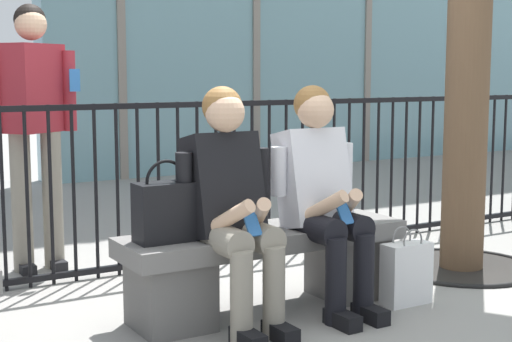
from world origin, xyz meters
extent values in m
plane|color=gray|center=(0.00, 0.00, 0.00)|extent=(60.00, 60.00, 0.00)
cube|color=slate|center=(0.00, 0.00, 0.40)|extent=(1.60, 0.44, 0.10)
cube|color=#605E5B|center=(-0.56, 0.00, 0.17)|extent=(0.36, 0.37, 0.35)
cube|color=#605E5B|center=(0.56, 0.00, 0.17)|extent=(0.36, 0.37, 0.35)
cylinder|color=gray|center=(-0.37, -0.18, 0.47)|extent=(0.15, 0.40, 0.15)
cylinder|color=gray|center=(-0.37, -0.38, 0.23)|extent=(0.11, 0.11, 0.45)
cube|color=black|center=(-0.37, -0.44, 0.04)|extent=(0.09, 0.22, 0.08)
cylinder|color=gray|center=(-0.19, -0.18, 0.47)|extent=(0.15, 0.40, 0.15)
cylinder|color=gray|center=(-0.19, -0.38, 0.23)|extent=(0.11, 0.11, 0.45)
cube|color=black|center=(-0.19, -0.44, 0.04)|extent=(0.09, 0.22, 0.08)
cube|color=black|center=(-0.28, -0.04, 0.71)|extent=(0.36, 0.30, 0.55)
cylinder|color=black|center=(-0.50, -0.04, 0.76)|extent=(0.08, 0.08, 0.26)
cylinder|color=#DBAD89|center=(-0.36, -0.26, 0.59)|extent=(0.16, 0.28, 0.20)
cylinder|color=black|center=(-0.06, -0.04, 0.76)|extent=(0.08, 0.08, 0.26)
cylinder|color=#DBAD89|center=(-0.20, -0.26, 0.59)|extent=(0.16, 0.28, 0.20)
cube|color=#2D6BB7|center=(-0.28, -0.32, 0.57)|extent=(0.07, 0.10, 0.13)
sphere|color=#DBAD89|center=(-0.28, -0.06, 1.08)|extent=(0.20, 0.20, 0.20)
sphere|color=olive|center=(-0.28, -0.03, 1.11)|extent=(0.20, 0.20, 0.20)
cylinder|color=black|center=(0.19, -0.18, 0.47)|extent=(0.15, 0.40, 0.15)
cylinder|color=black|center=(0.19, -0.38, 0.23)|extent=(0.11, 0.11, 0.45)
cube|color=black|center=(0.19, -0.44, 0.04)|extent=(0.09, 0.22, 0.08)
cylinder|color=black|center=(0.37, -0.18, 0.47)|extent=(0.15, 0.40, 0.15)
cylinder|color=black|center=(0.37, -0.38, 0.23)|extent=(0.11, 0.11, 0.45)
cube|color=black|center=(0.37, -0.44, 0.04)|extent=(0.09, 0.22, 0.08)
cube|color=silver|center=(0.28, -0.04, 0.71)|extent=(0.36, 0.30, 0.55)
cylinder|color=silver|center=(0.06, -0.04, 0.76)|extent=(0.08, 0.08, 0.26)
cylinder|color=#DBAD89|center=(0.20, -0.26, 0.59)|extent=(0.16, 0.28, 0.20)
cylinder|color=silver|center=(0.50, -0.04, 0.76)|extent=(0.08, 0.08, 0.26)
cylinder|color=#DBAD89|center=(0.36, -0.26, 0.59)|extent=(0.16, 0.28, 0.20)
cube|color=#2D6BB7|center=(0.28, -0.32, 0.57)|extent=(0.07, 0.10, 0.13)
sphere|color=#DBAD89|center=(0.28, -0.06, 1.08)|extent=(0.20, 0.20, 0.20)
sphere|color=olive|center=(0.28, -0.03, 1.11)|extent=(0.20, 0.20, 0.20)
cube|color=black|center=(-0.58, -0.01, 0.60)|extent=(0.31, 0.16, 0.29)
torus|color=black|center=(-0.58, -0.01, 0.75)|extent=(0.22, 0.02, 0.22)
cube|color=white|center=(0.73, -0.30, 0.17)|extent=(0.28, 0.13, 0.34)
torus|color=slate|center=(0.73, -0.35, 0.36)|extent=(0.14, 0.01, 0.14)
torus|color=slate|center=(0.73, -0.26, 0.36)|extent=(0.14, 0.01, 0.14)
cylinder|color=gray|center=(-0.92, 1.50, 0.45)|extent=(0.13, 0.13, 0.90)
cube|color=black|center=(-0.92, 1.46, 0.03)|extent=(0.09, 0.22, 0.06)
cylinder|color=gray|center=(-0.72, 1.50, 0.45)|extent=(0.13, 0.13, 0.90)
cube|color=black|center=(-0.72, 1.46, 0.03)|extent=(0.09, 0.22, 0.06)
cube|color=maroon|center=(-0.82, 1.50, 1.18)|extent=(0.44, 0.40, 0.56)
cylinder|color=maroon|center=(-0.58, 1.50, 1.16)|extent=(0.08, 0.08, 0.52)
sphere|color=#DBAD89|center=(-0.82, 1.50, 1.58)|extent=(0.20, 0.20, 0.20)
sphere|color=black|center=(-0.82, 1.52, 1.61)|extent=(0.20, 0.20, 0.20)
cube|color=#2D6BB7|center=(-0.58, 1.40, 1.23)|extent=(0.07, 0.01, 0.14)
cylinder|color=black|center=(-1.12, 1.09, 0.55)|extent=(0.02, 0.02, 1.09)
cylinder|color=black|center=(-0.98, 1.09, 0.55)|extent=(0.02, 0.02, 1.09)
cylinder|color=black|center=(-0.84, 1.09, 0.55)|extent=(0.02, 0.02, 1.09)
cylinder|color=black|center=(-0.70, 1.09, 0.55)|extent=(0.02, 0.02, 1.09)
cylinder|color=black|center=(-0.56, 1.09, 0.55)|extent=(0.02, 0.02, 1.09)
cylinder|color=black|center=(-0.42, 1.09, 0.55)|extent=(0.02, 0.02, 1.09)
cylinder|color=black|center=(-0.28, 1.09, 0.55)|extent=(0.02, 0.02, 1.09)
cylinder|color=black|center=(-0.14, 1.09, 0.55)|extent=(0.02, 0.02, 1.09)
cylinder|color=black|center=(0.00, 1.09, 0.55)|extent=(0.02, 0.02, 1.09)
cylinder|color=black|center=(0.14, 1.09, 0.55)|extent=(0.02, 0.02, 1.09)
cylinder|color=black|center=(0.28, 1.09, 0.55)|extent=(0.02, 0.02, 1.09)
cylinder|color=black|center=(0.42, 1.09, 0.55)|extent=(0.02, 0.02, 1.09)
cylinder|color=black|center=(0.56, 1.09, 0.55)|extent=(0.02, 0.02, 1.09)
cylinder|color=black|center=(0.70, 1.09, 0.55)|extent=(0.02, 0.02, 1.09)
cylinder|color=black|center=(0.84, 1.09, 0.55)|extent=(0.02, 0.02, 1.09)
cylinder|color=black|center=(0.98, 1.09, 0.55)|extent=(0.02, 0.02, 1.09)
cylinder|color=black|center=(1.12, 1.09, 0.55)|extent=(0.02, 0.02, 1.09)
cylinder|color=black|center=(1.26, 1.09, 0.55)|extent=(0.02, 0.02, 1.09)
cylinder|color=black|center=(1.40, 1.09, 0.55)|extent=(0.02, 0.02, 1.09)
cylinder|color=black|center=(1.54, 1.09, 0.55)|extent=(0.02, 0.02, 1.09)
cylinder|color=black|center=(1.68, 1.09, 0.55)|extent=(0.02, 0.02, 1.09)
cylinder|color=black|center=(1.82, 1.09, 0.55)|extent=(0.02, 0.02, 1.09)
cylinder|color=black|center=(1.96, 1.09, 0.55)|extent=(0.02, 0.02, 1.09)
cylinder|color=black|center=(2.10, 1.09, 0.55)|extent=(0.02, 0.02, 1.09)
cylinder|color=black|center=(2.24, 1.09, 0.55)|extent=(0.02, 0.02, 1.09)
cylinder|color=black|center=(2.38, 1.09, 0.55)|extent=(0.02, 0.02, 1.09)
cylinder|color=black|center=(2.52, 1.09, 0.55)|extent=(0.02, 0.02, 1.09)
cylinder|color=black|center=(2.66, 1.09, 0.55)|extent=(0.02, 0.02, 1.09)
cylinder|color=black|center=(2.80, 1.09, 0.55)|extent=(0.02, 0.02, 1.09)
cylinder|color=black|center=(2.94, 1.09, 0.55)|extent=(0.02, 0.02, 1.09)
cylinder|color=black|center=(3.08, 1.09, 0.55)|extent=(0.02, 0.02, 1.09)
cube|color=black|center=(0.00, 1.09, 0.05)|extent=(8.68, 0.04, 0.04)
cube|color=black|center=(0.00, 1.09, 1.07)|extent=(8.68, 0.04, 0.04)
cylinder|color=black|center=(1.57, 0.10, 0.01)|extent=(0.95, 0.95, 0.01)
torus|color=black|center=(1.57, 0.10, 0.01)|extent=(0.98, 0.98, 0.03)
cylinder|color=brown|center=(1.57, 0.10, 1.70)|extent=(0.28, 0.28, 3.40)
camera|label=1|loc=(-2.09, -3.40, 1.28)|focal=53.44mm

